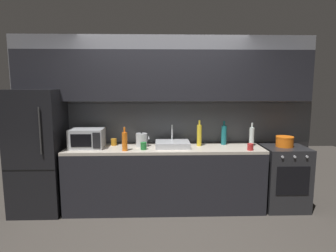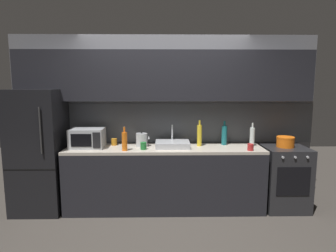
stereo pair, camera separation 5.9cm
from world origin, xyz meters
name	(u,v)px [view 2 (the right image)]	position (x,y,z in m)	size (l,w,h in m)	color
ground_plane	(165,241)	(0.00, 0.00, 0.00)	(10.00, 10.00, 0.00)	#3D3833
back_wall	(164,100)	(0.00, 1.20, 1.55)	(4.51, 0.44, 2.50)	slate
counter_run	(165,178)	(0.00, 0.90, 0.45)	(2.77, 0.60, 0.90)	black
refrigerator	(39,151)	(-1.76, 0.90, 0.86)	(0.68, 0.69, 1.72)	black
oven_range	(284,177)	(1.72, 0.90, 0.45)	(0.60, 0.62, 0.90)	#232326
microwave	(87,138)	(-1.08, 0.92, 1.04)	(0.46, 0.35, 0.27)	#A8AAAF
sink_basin	(172,144)	(0.11, 0.93, 0.94)	(0.48, 0.38, 0.30)	#ADAFB5
kettle	(142,140)	(-0.33, 0.97, 1.00)	(0.20, 0.16, 0.21)	#B7BABF
wine_bottle_teal	(224,135)	(0.88, 1.07, 1.05)	(0.08, 0.08, 0.35)	#19666B
wine_bottle_orange	(125,141)	(-0.54, 0.71, 1.03)	(0.07, 0.07, 0.32)	orange
wine_bottle_clear	(252,136)	(1.26, 0.98, 1.04)	(0.07, 0.07, 0.34)	silver
wine_bottle_yellow	(199,135)	(0.50, 1.00, 1.06)	(0.07, 0.07, 0.37)	gold
mug_green	(143,146)	(-0.29, 0.78, 0.95)	(0.08, 0.08, 0.10)	#1E6B2D
mug_red	(250,147)	(1.16, 0.69, 0.94)	(0.08, 0.08, 0.09)	#A82323
mug_amber	(114,142)	(-0.74, 1.07, 0.95)	(0.08, 0.08, 0.10)	#B27019
cooking_pot	(285,142)	(1.71, 0.90, 0.97)	(0.25, 0.25, 0.15)	orange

